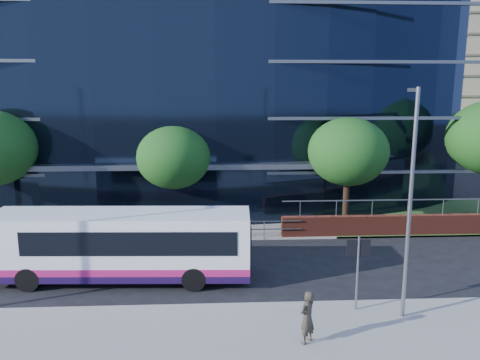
{
  "coord_description": "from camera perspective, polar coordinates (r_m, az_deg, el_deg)",
  "views": [
    {
      "loc": [
        -0.52,
        -17.25,
        8.08
      ],
      "look_at": [
        0.74,
        8.0,
        3.14
      ],
      "focal_mm": 35.0,
      "sensor_mm": 36.0,
      "label": 1
    }
  ],
  "objects": [
    {
      "name": "ground",
      "position": [
        19.06,
        -1.05,
        -14.04
      ],
      "size": [
        200.0,
        200.0,
        0.0
      ],
      "primitive_type": "plane",
      "color": "black",
      "rests_on": "ground"
    },
    {
      "name": "kerb",
      "position": [
        18.13,
        -0.95,
        -15.15
      ],
      "size": [
        80.0,
        0.25,
        0.16
      ],
      "primitive_type": "cube",
      "color": "gray",
      "rests_on": "ground"
    },
    {
      "name": "yellow_line_outer",
      "position": [
        18.34,
        -0.97,
        -15.08
      ],
      "size": [
        80.0,
        0.08,
        0.01
      ],
      "primitive_type": "cube",
      "color": "gold",
      "rests_on": "ground"
    },
    {
      "name": "yellow_line_inner",
      "position": [
        18.47,
        -0.99,
        -14.88
      ],
      "size": [
        80.0,
        0.08,
        0.01
      ],
      "primitive_type": "cube",
      "color": "gold",
      "rests_on": "ground"
    },
    {
      "name": "far_forecourt",
      "position": [
        29.88,
        -13.37,
        -4.85
      ],
      "size": [
        50.0,
        8.0,
        0.1
      ],
      "primitive_type": "cube",
      "color": "gray",
      "rests_on": "ground"
    },
    {
      "name": "glass_office",
      "position": [
        38.26,
        -8.23,
        10.82
      ],
      "size": [
        44.0,
        23.1,
        16.0
      ],
      "color": "black",
      "rests_on": "ground"
    },
    {
      "name": "guard_railings",
      "position": [
        26.4,
        -19.29,
        -5.55
      ],
      "size": [
        24.0,
        0.05,
        1.1
      ],
      "color": "slate",
      "rests_on": "ground"
    },
    {
      "name": "apartment_block",
      "position": [
        81.32,
        21.23,
        12.46
      ],
      "size": [
        60.0,
        42.0,
        30.0
      ],
      "color": "#2D511E",
      "rests_on": "ground"
    },
    {
      "name": "street_sign",
      "position": [
        17.49,
        14.19,
        -9.13
      ],
      "size": [
        0.85,
        0.09,
        2.8
      ],
      "color": "slate",
      "rests_on": "pavement_near"
    },
    {
      "name": "tree_far_b",
      "position": [
        27.15,
        -8.08,
        2.74
      ],
      "size": [
        4.29,
        4.29,
        6.05
      ],
      "color": "black",
      "rests_on": "ground"
    },
    {
      "name": "tree_far_c",
      "position": [
        27.54,
        13.03,
        3.37
      ],
      "size": [
        4.62,
        4.62,
        6.51
      ],
      "color": "black",
      "rests_on": "ground"
    },
    {
      "name": "tree_dist_e",
      "position": [
        62.39,
        20.45,
        7.11
      ],
      "size": [
        4.62,
        4.62,
        6.51
      ],
      "color": "black",
      "rests_on": "ground"
    },
    {
      "name": "streetlight_east",
      "position": [
        16.83,
        20.03,
        -2.13
      ],
      "size": [
        0.15,
        0.77,
        8.0
      ],
      "color": "slate",
      "rests_on": "pavement_near"
    },
    {
      "name": "city_bus",
      "position": [
        20.63,
        -14.01,
        -7.68
      ],
      "size": [
        11.07,
        3.01,
        2.97
      ],
      "rotation": [
        0.0,
        0.0,
        -0.04
      ],
      "color": "white",
      "rests_on": "ground"
    },
    {
      "name": "pedestrian_b",
      "position": [
        15.48,
        8.18,
        -16.22
      ],
      "size": [
        0.74,
        0.74,
        1.74
      ],
      "primitive_type": "imported",
      "rotation": [
        0.0,
        0.0,
        -2.37
      ],
      "color": "#363126",
      "rests_on": "pavement_near"
    }
  ]
}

